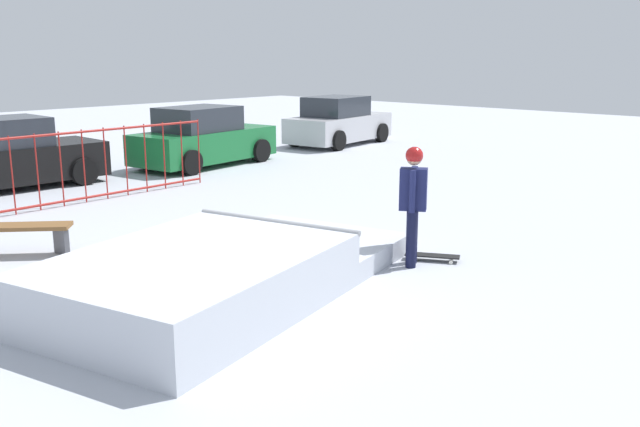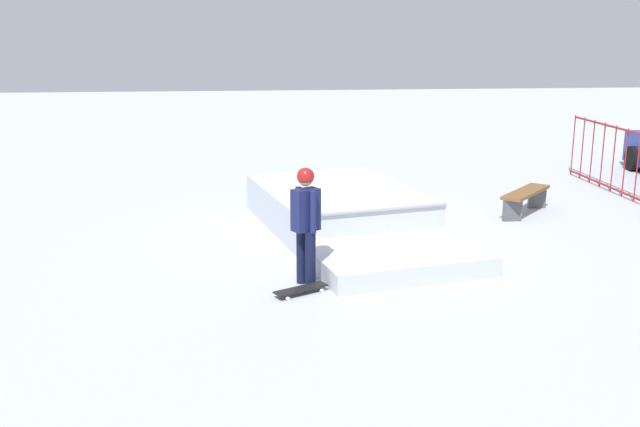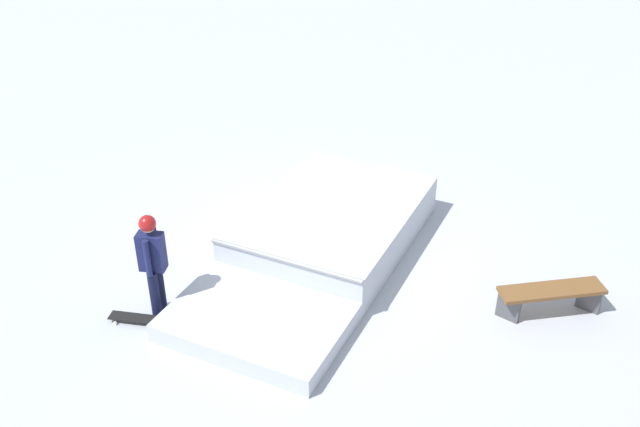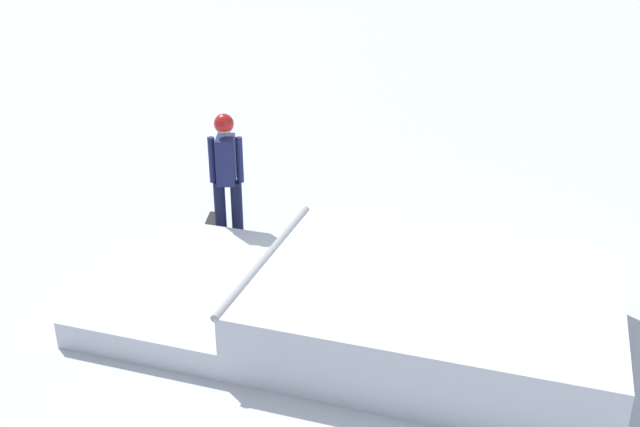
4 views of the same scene
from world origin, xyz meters
The scene contains 4 objects.
ground_plane centered at (0.00, 0.00, 0.00)m, with size 60.00×60.00×0.00m, color #B2B7C1.
skate_ramp centered at (-0.03, -0.21, 0.32)m, with size 5.85×3.77×0.74m.
skater centered at (2.75, -1.15, 1.01)m, with size 0.39×0.44×1.73m.
skateboard centered at (3.13, -1.26, 0.08)m, with size 0.56×0.80×0.09m.
Camera 4 is at (-2.87, 5.81, 4.37)m, focal length 41.62 mm.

